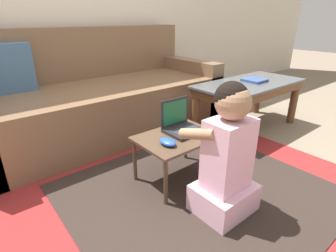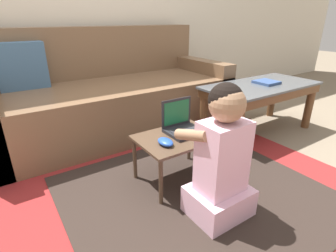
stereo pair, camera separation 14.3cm
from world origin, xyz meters
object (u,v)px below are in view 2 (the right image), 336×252
(computer_mouse, at_px, (165,142))
(book_on_table, at_px, (266,82))
(person_seated, at_px, (221,160))
(couch, at_px, (111,96))
(coffee_table, at_px, (261,92))
(laptop, at_px, (183,127))
(laptop_desk, at_px, (177,142))

(computer_mouse, xyz_separation_m, book_on_table, (1.24, 0.28, 0.13))
(person_seated, xyz_separation_m, book_on_table, (1.12, 0.60, 0.13))
(book_on_table, bearing_deg, computer_mouse, -167.44)
(couch, height_order, computer_mouse, couch)
(couch, distance_m, person_seated, 1.45)
(coffee_table, bearing_deg, computer_mouse, -166.67)
(couch, relative_size, book_on_table, 11.69)
(laptop, height_order, computer_mouse, laptop)
(couch, relative_size, coffee_table, 1.98)
(laptop_desk, height_order, book_on_table, book_on_table)
(person_seated, distance_m, book_on_table, 1.28)
(computer_mouse, height_order, book_on_table, book_on_table)
(computer_mouse, bearing_deg, coffee_table, 13.33)
(laptop_desk, bearing_deg, computer_mouse, -156.62)
(coffee_table, relative_size, laptop, 4.79)
(person_seated, bearing_deg, laptop, 79.83)
(person_seated, relative_size, book_on_table, 3.97)
(couch, distance_m, laptop_desk, 1.07)
(couch, xyz_separation_m, laptop_desk, (-0.01, -1.07, -0.04))
(couch, relative_size, laptop, 9.48)
(computer_mouse, height_order, person_seated, person_seated)
(couch, bearing_deg, person_seated, -90.50)
(laptop_desk, bearing_deg, couch, 89.69)
(laptop_desk, bearing_deg, person_seated, -91.04)
(person_seated, height_order, book_on_table, person_seated)
(book_on_table, bearing_deg, coffee_table, 175.28)
(laptop_desk, height_order, person_seated, person_seated)
(coffee_table, distance_m, computer_mouse, 1.21)
(coffee_table, bearing_deg, laptop_desk, -167.90)
(laptop, distance_m, person_seated, 0.43)
(laptop, bearing_deg, laptop_desk, -150.71)
(book_on_table, bearing_deg, laptop, -170.01)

